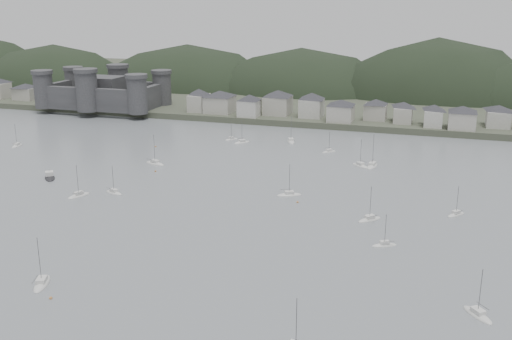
% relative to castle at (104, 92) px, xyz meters
% --- Properties ---
extents(ground, '(900.00, 900.00, 0.00)m').
position_rel_castle_xyz_m(ground, '(120.00, -179.80, -10.96)').
color(ground, slate).
rests_on(ground, ground).
extents(far_shore_land, '(900.00, 250.00, 3.00)m').
position_rel_castle_xyz_m(far_shore_land, '(120.00, 115.20, -9.46)').
color(far_shore_land, '#383D2D').
rests_on(far_shore_land, ground).
extents(forested_ridge, '(851.55, 103.94, 102.57)m').
position_rel_castle_xyz_m(forested_ridge, '(124.83, 89.60, -22.25)').
color(forested_ridge, black).
rests_on(forested_ridge, ground).
extents(castle, '(66.00, 43.00, 20.00)m').
position_rel_castle_xyz_m(castle, '(0.00, 0.00, 0.00)').
color(castle, '#343436').
rests_on(castle, far_shore_land).
extents(waterfront_town, '(451.48, 28.46, 12.92)m').
position_rel_castle_xyz_m(waterfront_town, '(170.59, 3.54, -2.30)').
color(waterfront_town, '#A5A196').
rests_on(waterfront_town, far_shore_land).
extents(sailboat_lead, '(6.75, 4.87, 8.96)m').
position_rel_castle_xyz_m(sailboat_lead, '(164.95, -140.45, -10.78)').
color(sailboat_lead, silver).
rests_on(sailboat_lead, ground).
extents(moored_fleet, '(257.61, 169.34, 13.10)m').
position_rel_castle_xyz_m(moored_fleet, '(112.59, -110.12, -10.79)').
color(moored_fleet, silver).
rests_on(moored_fleet, ground).
extents(motor_launch_far, '(8.32, 9.21, 4.17)m').
position_rel_castle_xyz_m(motor_launch_far, '(49.17, -116.16, -10.68)').
color(motor_launch_far, black).
rests_on(motor_launch_far, ground).
extents(mooring_buoys, '(129.93, 138.30, 0.70)m').
position_rel_castle_xyz_m(mooring_buoys, '(93.78, -135.68, -10.81)').
color(mooring_buoys, '#B7773D').
rests_on(mooring_buoys, ground).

